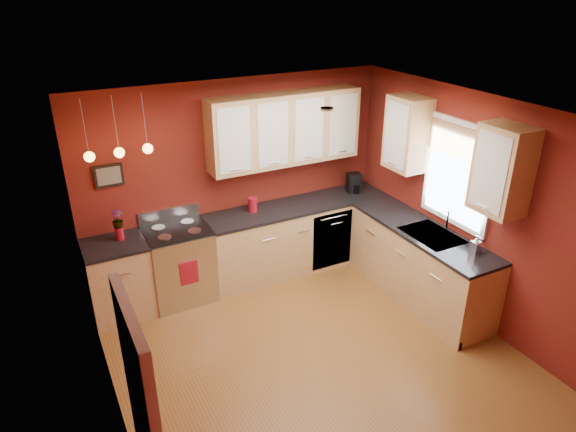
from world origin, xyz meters
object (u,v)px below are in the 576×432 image
gas_range (180,263)px  soap_pump (476,244)px  red_canister (253,204)px  sink (432,237)px  coffee_maker (354,183)px

gas_range → soap_pump: 3.47m
gas_range → red_canister: bearing=3.9°
red_canister → sink: bearing=-44.5°
red_canister → coffee_maker: bearing=-1.9°
sink → red_canister: sink is taller
red_canister → coffee_maker: 1.52m
red_canister → soap_pump: 2.72m
gas_range → sink: bearing=-29.8°
gas_range → soap_pump: size_ratio=5.21×
gas_range → soap_pump: bearing=-36.9°
red_canister → gas_range: bearing=-176.1°
coffee_maker → soap_pump: bearing=-72.5°
gas_range → coffee_maker: bearing=0.4°
gas_range → coffee_maker: coffee_maker is taller
sink → coffee_maker: 1.53m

